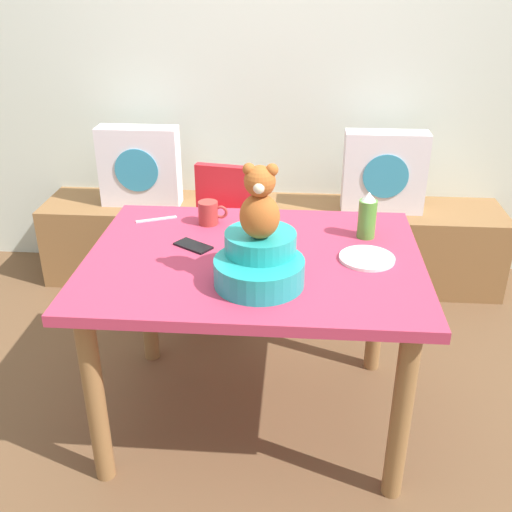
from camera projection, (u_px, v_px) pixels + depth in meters
name	position (u px, v px, depth m)	size (l,w,h in m)	color
ground_plane	(254.00, 414.00, 2.50)	(8.00, 8.00, 0.00)	brown
back_wall	(275.00, 43.00, 3.25)	(4.40, 0.10, 2.60)	silver
window_bench	(270.00, 242.00, 3.48)	(2.60, 0.44, 0.46)	olive
pillow_floral_left	(140.00, 166.00, 3.31)	(0.44, 0.15, 0.44)	silver
pillow_floral_right	(384.00, 172.00, 3.22)	(0.44, 0.15, 0.44)	silver
book_stack	(233.00, 198.00, 3.37)	(0.20, 0.14, 0.09)	#39A8BF
dining_table	(254.00, 282.00, 2.22)	(1.22, 0.92, 0.74)	#B73351
highchair	(218.00, 225.00, 2.98)	(0.37, 0.49, 0.79)	red
infant_seat_teal	(260.00, 262.00, 1.97)	(0.30, 0.33, 0.16)	teal
teddy_bear	(260.00, 204.00, 1.88)	(0.13, 0.12, 0.25)	#AF5A25
ketchup_bottle	(367.00, 216.00, 2.28)	(0.07, 0.07, 0.18)	#4C8C33
coffee_mug	(209.00, 213.00, 2.42)	(0.12, 0.08, 0.09)	#9E332D
dinner_plate_near	(367.00, 258.00, 2.14)	(0.20, 0.20, 0.01)	white
cell_phone	(193.00, 246.00, 2.24)	(0.07, 0.14, 0.01)	black
table_fork	(156.00, 219.00, 2.47)	(0.02, 0.17, 0.01)	silver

